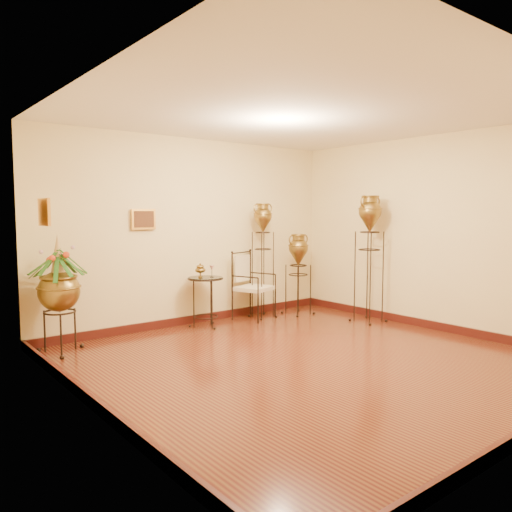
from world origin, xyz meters
TOP-DOWN VIEW (x-y plane):
  - ground at (0.00, 0.00)m, footprint 5.00×5.00m
  - room_shell at (-0.01, 0.01)m, footprint 5.02×5.02m
  - amphora_tall at (1.06, 2.15)m, footprint 0.46×0.46m
  - amphora_mid at (2.15, 0.89)m, footprint 0.53×0.53m
  - amphora_short at (1.69, 1.98)m, footprint 0.43×0.43m
  - planter_urn at (-2.15, 2.08)m, footprint 0.94×0.94m
  - armchair at (0.88, 2.15)m, footprint 0.75×0.73m
  - side_table at (-0.03, 2.15)m, footprint 0.66×0.66m

SIDE VIEW (x-z plane):
  - ground at x=0.00m, z-range 0.00..0.00m
  - side_table at x=-0.03m, z-range -0.08..0.86m
  - armchair at x=0.88m, z-range 0.00..1.07m
  - amphora_short at x=1.69m, z-range 0.00..1.36m
  - planter_urn at x=-2.15m, z-range 0.09..1.55m
  - amphora_tall at x=1.06m, z-range 0.02..1.88m
  - amphora_mid at x=2.15m, z-range 0.01..1.99m
  - room_shell at x=-0.01m, z-range 0.33..3.14m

